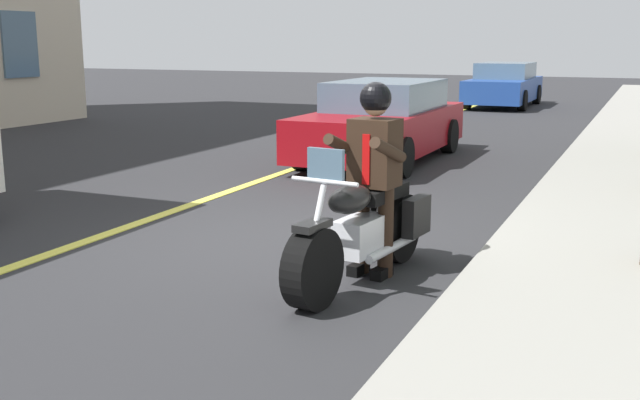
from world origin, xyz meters
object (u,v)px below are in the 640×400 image
object	(u,v)px
car_dark	(383,122)
car_silver	(504,85)
motorcycle_main	(363,231)
rider_main	(374,162)

from	to	relation	value
car_dark	car_silver	bearing A→B (deg)	-179.29
motorcycle_main	car_silver	distance (m)	19.02
rider_main	car_silver	xyz separation A→B (m)	(-18.70, -2.29, -0.35)
motorcycle_main	rider_main	xyz separation A→B (m)	(-0.19, 0.02, 0.58)
car_dark	rider_main	bearing A→B (deg)	18.55
car_dark	motorcycle_main	bearing A→B (deg)	17.88
motorcycle_main	rider_main	distance (m)	0.61
rider_main	car_silver	bearing A→B (deg)	-173.02
car_silver	car_dark	size ratio (longest dim) A/B	1.00
rider_main	car_silver	distance (m)	18.84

